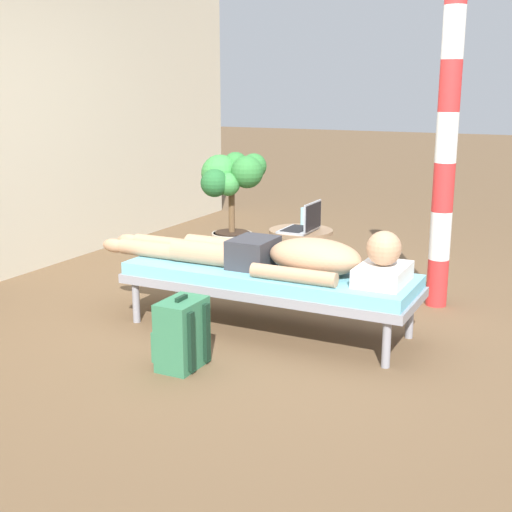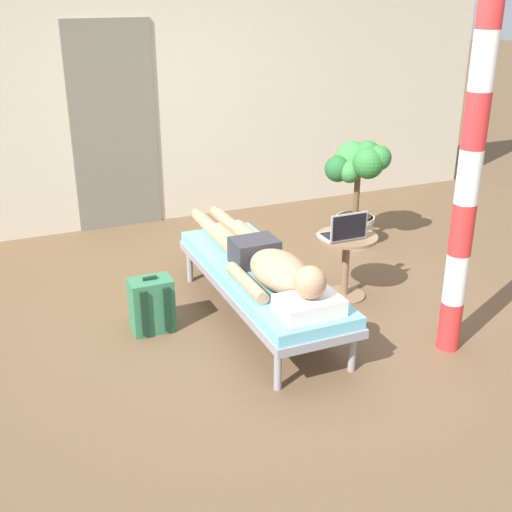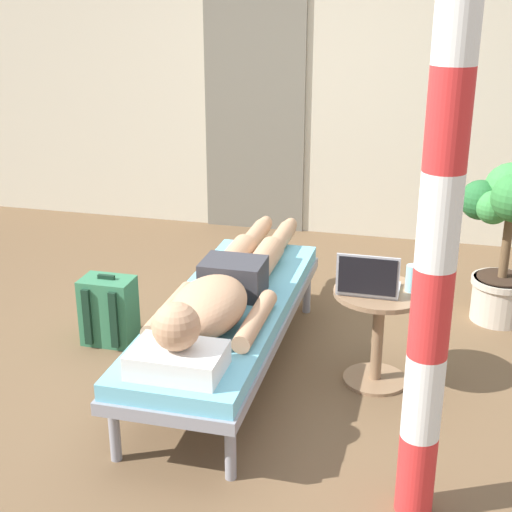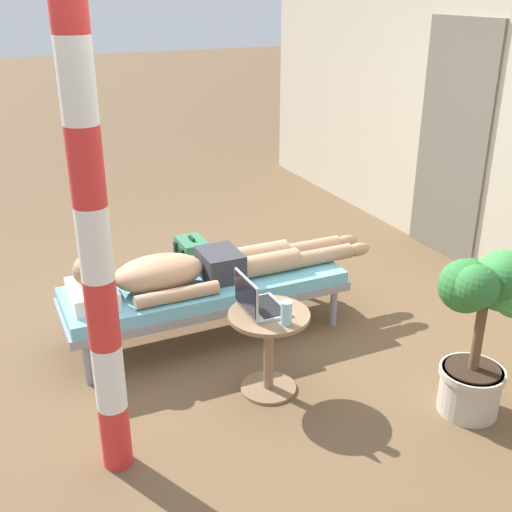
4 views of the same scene
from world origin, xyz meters
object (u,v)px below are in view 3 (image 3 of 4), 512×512
lounge_chair (228,314)px  backpack (109,311)px  porch_post (439,221)px  side_table (379,320)px  person_reclining (223,291)px  laptop (368,283)px  potted_plant (512,217)px  drink_glass (412,278)px

lounge_chair → backpack: 0.81m
lounge_chair → porch_post: bearing=-40.4°
side_table → person_reclining: bearing=-166.7°
lounge_chair → backpack: backpack is taller
lounge_chair → porch_post: size_ratio=0.79×
laptop → potted_plant: 1.27m
side_table → backpack: (-1.56, 0.07, -0.16)m
person_reclining → side_table: bearing=13.3°
lounge_chair → porch_post: porch_post is taller
person_reclining → backpack: 0.88m
potted_plant → porch_post: size_ratio=0.41×
person_reclining → side_table: 0.82m
potted_plant → drink_glass: bearing=-119.7°
person_reclining → laptop: bearing=10.4°
side_table → laptop: laptop is taller
drink_glass → potted_plant: potted_plant is taller
drink_glass → backpack: (-1.71, 0.04, -0.40)m
lounge_chair → potted_plant: bearing=36.3°
person_reclining → potted_plant: size_ratio=2.17×
side_table → backpack: size_ratio=1.23×
porch_post → side_table: bearing=104.3°
lounge_chair → potted_plant: 1.85m
lounge_chair → porch_post: 1.62m
drink_glass → porch_post: bearing=-84.3°
person_reclining → drink_glass: bearing=13.1°
person_reclining → backpack: size_ratio=5.12×
laptop → backpack: laptop is taller
side_table → porch_post: bearing=-75.7°
lounge_chair → person_reclining: (0.00, -0.08, 0.17)m
backpack → laptop: bearing=-4.8°
person_reclining → drink_glass: 0.96m
drink_glass → potted_plant: 1.08m
laptop → porch_post: 1.17m
potted_plant → porch_post: 2.08m
lounge_chair → laptop: laptop is taller
person_reclining → potted_plant: 1.87m
laptop → porch_post: porch_post is taller
laptop → drink_glass: (0.21, 0.08, 0.01)m
laptop → person_reclining: bearing=-169.6°
drink_glass → potted_plant: (0.53, 0.94, 0.08)m
backpack → porch_post: bearing=-30.3°
drink_glass → potted_plant: bearing=60.3°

